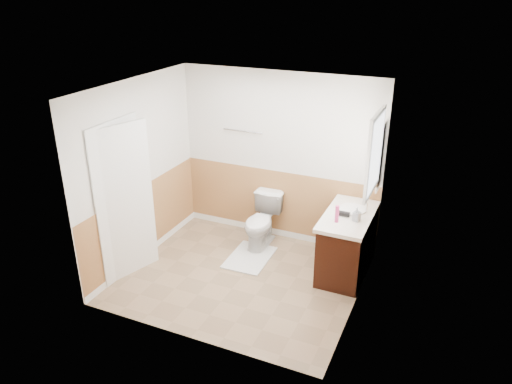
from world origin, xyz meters
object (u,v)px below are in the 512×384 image
at_px(toilet, 262,222).
at_px(bath_mat, 250,257).
at_px(vanity_cabinet, 347,245).
at_px(soap_dispenser, 357,214).
at_px(lotion_bottle, 337,214).

distance_m(toilet, bath_mat, 0.56).
relative_size(toilet, bath_mat, 0.95).
relative_size(vanity_cabinet, soap_dispenser, 6.12).
relative_size(toilet, lotion_bottle, 3.46).
bearing_deg(vanity_cabinet, soap_dispenser, -49.30).
relative_size(toilet, soap_dispenser, 4.23).
height_order(toilet, lotion_bottle, lotion_bottle).
distance_m(bath_mat, lotion_bottle, 1.54).
xyz_separation_m(toilet, vanity_cabinet, (1.31, -0.21, 0.02)).
bearing_deg(vanity_cabinet, bath_mat, -170.69).
xyz_separation_m(bath_mat, lotion_bottle, (1.21, -0.05, 0.95)).
bearing_deg(lotion_bottle, bath_mat, 177.61).
distance_m(lotion_bottle, soap_dispenser, 0.25).
distance_m(vanity_cabinet, lotion_bottle, 0.63).
bearing_deg(bath_mat, vanity_cabinet, 9.31).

